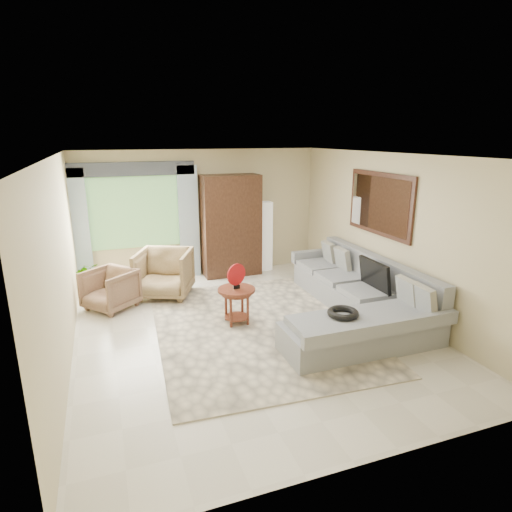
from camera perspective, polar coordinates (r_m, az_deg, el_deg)
name	(u,v)px	position (r m, az deg, el deg)	size (l,w,h in m)	color
ground	(248,329)	(6.64, -1.01, -9.73)	(6.00, 6.00, 0.00)	silver
area_rug	(257,326)	(6.71, 0.08, -9.36)	(3.00, 4.00, 0.02)	beige
sectional_sofa	(356,301)	(7.12, 13.24, -5.89)	(2.30, 3.46, 0.90)	gray
tv_screen	(375,275)	(7.07, 15.53, -2.44)	(0.06, 0.74, 0.48)	black
garden_hose	(343,313)	(5.95, 11.52, -7.45)	(0.43, 0.43, 0.09)	black
coffee_table	(237,305)	(6.72, -2.59, -6.59)	(0.58, 0.58, 0.58)	#4A1C13
red_disc	(236,274)	(6.54, -2.64, -2.47)	(0.34, 0.34, 0.03)	#A11012
armchair_left	(110,289)	(7.68, -18.89, -4.24)	(0.74, 0.76, 0.69)	olive
armchair_right	(164,273)	(7.98, -12.12, -2.28)	(0.93, 0.96, 0.87)	#967A52
potted_plant	(86,277)	(8.65, -21.68, -2.66)	(0.53, 0.46, 0.58)	#999999
armoire	(231,226)	(8.94, -3.37, 4.05)	(1.20, 0.55, 2.10)	black
floor_lamp	(266,236)	(9.31, 1.28, 2.66)	(0.24, 0.24, 1.50)	silver
window	(134,213)	(8.79, -15.90, 5.60)	(1.80, 0.04, 1.40)	#669E59
curtain_left	(78,230)	(8.74, -22.60, 3.26)	(0.40, 0.08, 2.30)	#9EB7CC
curtain_right	(189,222)	(8.88, -8.96, 4.46)	(0.40, 0.08, 2.30)	#9EB7CC
valance	(131,169)	(8.62, -16.29, 11.09)	(2.40, 0.12, 0.26)	#1E232D
wall_mirror	(379,204)	(7.54, 16.13, 6.69)	(0.05, 1.70, 1.05)	black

